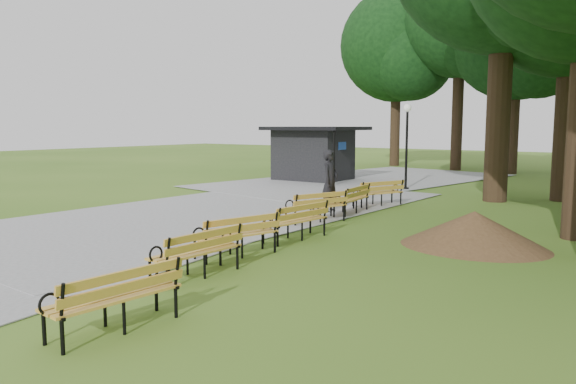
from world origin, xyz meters
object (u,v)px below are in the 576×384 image
Objects in this scene: lamp_post at (407,129)px; bench_4 at (315,207)px; bench_2 at (236,235)px; kiosk at (313,154)px; bench_6 at (377,193)px; bench_0 at (114,297)px; person at (330,181)px; bench_3 at (295,221)px; bench_5 at (350,199)px; bench_1 at (196,252)px; dirt_mound at (474,229)px.

bench_4 is (1.15, -8.65, -2.05)m from lamp_post.
bench_2 is (1.96, -12.89, -2.05)m from lamp_post.
kiosk is 8.93m from bench_6.
kiosk is 2.17× the size of bench_0.
bench_3 is (1.45, -3.95, -0.52)m from person.
bench_4 is at bearing -58.19° from kiosk.
bench_6 is at bearing 175.73° from bench_5.
lamp_post is 1.84× the size of bench_5.
person is 1.01× the size of bench_5.
bench_5 and bench_6 have the same top height.
lamp_post is at bearing -162.88° from bench_3.
lamp_post is 1.84× the size of bench_2.
bench_1 is at bearing -65.24° from kiosk.
bench_2 is (7.28, -14.11, -0.85)m from kiosk.
bench_3 and bench_5 have the same top height.
lamp_post reaches higher than bench_6.
lamp_post is 13.20m from bench_2.
kiosk reaches higher than bench_5.
kiosk is 1.18× the size of lamp_post.
kiosk is 2.17× the size of bench_6.
bench_6 is at bearing -159.03° from bench_4.
person is 0.83m from bench_5.
person reaches higher than bench_1.
bench_2 and bench_3 have the same top height.
bench_1 is 5.94m from bench_4.
bench_0 is 1.00× the size of bench_1.
lamp_post is at bearing -164.08° from bench_0.
dirt_mound is 8.03m from bench_0.
bench_2 is 1.00× the size of bench_3.
bench_6 is (-0.01, 3.76, 0.00)m from bench_4.
kiosk is 2.17× the size of bench_1.
person is at bearing 155.36° from dirt_mound.
person is at bearing -55.55° from kiosk.
kiosk reaches higher than dirt_mound.
person is 7.82m from bench_1.
lamp_post is 5.42m from bench_6.
bench_4 is at bearing -153.19° from bench_2.
person is at bearing -90.00° from bench_5.
kiosk is at bearing -109.49° from bench_6.
bench_3 is at bearing 31.97° from bench_6.
bench_5 is at bearing -52.44° from kiosk.
dirt_mound is 1.42× the size of bench_3.
bench_5 is at bearing -160.18° from bench_4.
bench_2 is at bearing 31.65° from bench_4.
bench_4 is at bearing -6.51° from bench_5.
bench_3 is at bearing -79.63° from lamp_post.
lamp_post is 1.84× the size of bench_1.
bench_1 is 1.00× the size of bench_4.
bench_3 and bench_4 have the same top height.
lamp_post is 8.96m from bench_4.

